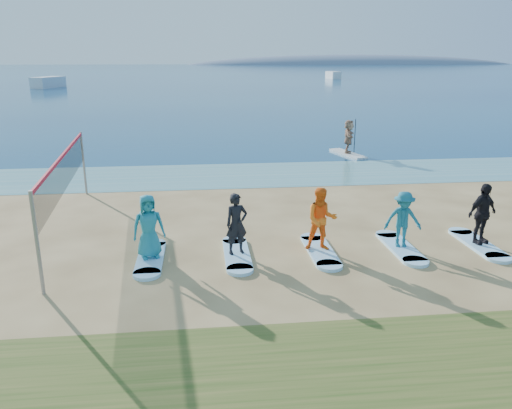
{
  "coord_description": "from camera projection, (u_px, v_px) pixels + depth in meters",
  "views": [
    {
      "loc": [
        -0.96,
        -12.1,
        5.35
      ],
      "look_at": [
        0.62,
        2.0,
        1.1
      ],
      "focal_mm": 35.0,
      "sensor_mm": 36.0,
      "label": 1
    }
  ],
  "objects": [
    {
      "name": "ground",
      "position": [
        241.0,
        267.0,
        13.16
      ],
      "size": [
        600.0,
        600.0,
        0.0
      ],
      "primitive_type": "plane",
      "color": "tan",
      "rests_on": "ground"
    },
    {
      "name": "shallow_water",
      "position": [
        222.0,
        175.0,
        23.15
      ],
      "size": [
        600.0,
        600.0,
        0.0
      ],
      "primitive_type": "plane",
      "color": "teal",
      "rests_on": "ground"
    },
    {
      "name": "ocean",
      "position": [
        201.0,
        72.0,
        165.47
      ],
      "size": [
        600.0,
        600.0,
        0.0
      ],
      "primitive_type": "plane",
      "color": "navy",
      "rests_on": "ground"
    },
    {
      "name": "island_ridge",
      "position": [
        354.0,
        64.0,
        308.87
      ],
      "size": [
        220.0,
        56.0,
        18.0
      ],
      "primitive_type": "ellipsoid",
      "color": "slate",
      "rests_on": "ground"
    },
    {
      "name": "volleyball_net",
      "position": [
        64.0,
        172.0,
        15.34
      ],
      "size": [
        0.96,
        9.05,
        2.5
      ],
      "rotation": [
        0.0,
        0.0,
        0.1
      ],
      "color": "gray",
      "rests_on": "ground"
    },
    {
      "name": "paddleboard",
      "position": [
        348.0,
        154.0,
        27.92
      ],
      "size": [
        1.44,
        3.08,
        0.12
      ],
      "primitive_type": "cube",
      "rotation": [
        0.0,
        0.0,
        0.26
      ],
      "color": "silver",
      "rests_on": "ground"
    },
    {
      "name": "paddleboarder",
      "position": [
        349.0,
        136.0,
        27.64
      ],
      "size": [
        1.04,
        1.78,
        1.83
      ],
      "primitive_type": "imported",
      "rotation": [
        0.0,
        0.0,
        1.26
      ],
      "color": "tan",
      "rests_on": "paddleboard"
    },
    {
      "name": "boat_offshore_a",
      "position": [
        49.0,
        88.0,
        85.81
      ],
      "size": [
        4.46,
        7.51,
        1.82
      ],
      "primitive_type": "cube",
      "rotation": [
        0.0,
        0.0,
        -0.3
      ],
      "color": "silver",
      "rests_on": "ground"
    },
    {
      "name": "boat_offshore_b",
      "position": [
        333.0,
        79.0,
        118.53
      ],
      "size": [
        2.2,
        6.54,
        1.68
      ],
      "primitive_type": "cube",
      "rotation": [
        0.0,
        0.0,
        0.02
      ],
      "color": "silver",
      "rests_on": "ground"
    },
    {
      "name": "surfboard_0",
      "position": [
        151.0,
        258.0,
        13.6
      ],
      "size": [
        0.7,
        2.2,
        0.09
      ],
      "primitive_type": "cube",
      "color": "#A4DCFF",
      "rests_on": "ground"
    },
    {
      "name": "student_0",
      "position": [
        149.0,
        226.0,
        13.34
      ],
      "size": [
        0.97,
        0.76,
        1.75
      ],
      "primitive_type": "imported",
      "rotation": [
        0.0,
        0.0,
        0.26
      ],
      "color": "teal",
      "rests_on": "surfboard_0"
    },
    {
      "name": "surfboard_1",
      "position": [
        237.0,
        254.0,
        13.85
      ],
      "size": [
        0.7,
        2.2,
        0.09
      ],
      "primitive_type": "cube",
      "color": "#A4DCFF",
      "rests_on": "ground"
    },
    {
      "name": "student_1",
      "position": [
        237.0,
        224.0,
        13.6
      ],
      "size": [
        0.72,
        0.58,
        1.7
      ],
      "primitive_type": "imported",
      "rotation": [
        0.0,
        0.0,
        0.31
      ],
      "color": "black",
      "rests_on": "surfboard_1"
    },
    {
      "name": "surfboard_2",
      "position": [
        320.0,
        251.0,
        14.11
      ],
      "size": [
        0.7,
        2.2,
        0.09
      ],
      "primitive_type": "cube",
      "color": "#A4DCFF",
      "rests_on": "ground"
    },
    {
      "name": "student_2",
      "position": [
        321.0,
        219.0,
        13.84
      ],
      "size": [
        0.94,
        0.77,
        1.79
      ],
      "primitive_type": "imported",
      "rotation": [
        0.0,
        0.0,
        -0.11
      ],
      "color": "orange",
      "rests_on": "surfboard_2"
    },
    {
      "name": "surfboard_3",
      "position": [
        400.0,
        247.0,
        14.36
      ],
      "size": [
        0.7,
        2.2,
        0.09
      ],
      "primitive_type": "cube",
      "color": "#A4DCFF",
      "rests_on": "ground"
    },
    {
      "name": "student_3",
      "position": [
        403.0,
        219.0,
        14.11
      ],
      "size": [
        1.12,
        0.74,
        1.62
      ],
      "primitive_type": "imported",
      "rotation": [
        0.0,
        0.0,
        -0.14
      ],
      "color": "#1A677E",
      "rests_on": "surfboard_3"
    },
    {
      "name": "surfboard_4",
      "position": [
        478.0,
        244.0,
        14.61
      ],
      "size": [
        0.7,
        2.2,
        0.09
      ],
      "primitive_type": "cube",
      "color": "#A4DCFF",
      "rests_on": "ground"
    },
    {
      "name": "student_4",
      "position": [
        482.0,
        214.0,
        14.34
      ],
      "size": [
        1.13,
        0.77,
        1.78
      ],
      "primitive_type": "imported",
      "rotation": [
        0.0,
        0.0,
        0.35
      ],
      "color": "black",
      "rests_on": "surfboard_4"
    }
  ]
}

